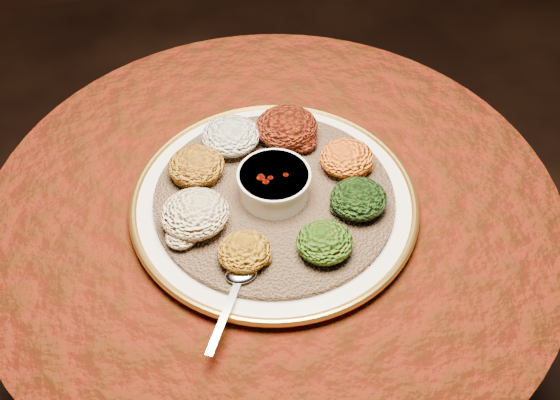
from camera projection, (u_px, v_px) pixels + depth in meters
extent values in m
plane|color=black|center=(276.00, 390.00, 1.59)|extent=(4.00, 4.00, 0.00)
cylinder|color=black|center=(276.00, 386.00, 1.57)|extent=(0.44, 0.44, 0.04)
cylinder|color=black|center=(275.00, 322.00, 1.33)|extent=(0.12, 0.12, 0.68)
cylinder|color=black|center=(273.00, 213.00, 1.06)|extent=(0.80, 0.80, 0.04)
cylinder|color=#3F0E05|center=(274.00, 263.00, 1.17)|extent=(0.93, 0.93, 0.34)
cylinder|color=#3F0E05|center=(273.00, 203.00, 1.04)|extent=(0.96, 0.96, 0.01)
cylinder|color=silver|center=(274.00, 202.00, 1.02)|extent=(0.55, 0.55, 0.02)
torus|color=gold|center=(274.00, 200.00, 1.02)|extent=(0.47, 0.47, 0.01)
cylinder|color=brown|center=(274.00, 197.00, 1.01)|extent=(0.47, 0.47, 0.01)
cylinder|color=silver|center=(274.00, 185.00, 0.99)|extent=(0.11, 0.11, 0.05)
cylinder|color=silver|center=(274.00, 175.00, 0.97)|extent=(0.12, 0.12, 0.01)
cylinder|color=#580A04|center=(274.00, 178.00, 0.98)|extent=(0.09, 0.09, 0.01)
ellipsoid|color=silver|center=(241.00, 274.00, 0.90)|extent=(0.05, 0.03, 0.01)
cube|color=silver|center=(225.00, 315.00, 0.85)|extent=(0.08, 0.11, 0.00)
ellipsoid|color=beige|center=(231.00, 136.00, 1.06)|extent=(0.10, 0.10, 0.05)
ellipsoid|color=black|center=(286.00, 127.00, 1.07)|extent=(0.11, 0.10, 0.05)
ellipsoid|color=#B2780E|center=(347.00, 158.00, 1.03)|extent=(0.09, 0.09, 0.04)
ellipsoid|color=black|center=(359.00, 199.00, 0.97)|extent=(0.09, 0.09, 0.04)
ellipsoid|color=#8F3B09|center=(325.00, 242.00, 0.92)|extent=(0.09, 0.08, 0.04)
ellipsoid|color=#996A0D|center=(244.00, 251.00, 0.91)|extent=(0.08, 0.08, 0.04)
ellipsoid|color=maroon|center=(195.00, 214.00, 0.95)|extent=(0.11, 0.10, 0.05)
ellipsoid|color=#A46113|center=(196.00, 165.00, 1.02)|extent=(0.09, 0.09, 0.04)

